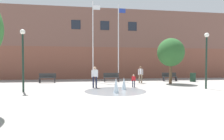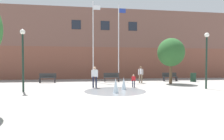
# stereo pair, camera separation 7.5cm
# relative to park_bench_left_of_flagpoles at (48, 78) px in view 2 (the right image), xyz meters

# --- Properties ---
(ground_plane) EXTENTS (100.00, 100.00, 0.00)m
(ground_plane) POSITION_rel_park_bench_left_of_flagpoles_xyz_m (6.00, -11.62, -0.48)
(ground_plane) COLOR gray
(library_building) EXTENTS (36.00, 6.05, 8.78)m
(library_building) POSITION_rel_park_bench_left_of_flagpoles_xyz_m (6.00, 6.96, 3.91)
(library_building) COLOR brown
(library_building) RESTS_ON ground
(splash_fountain) EXTENTS (4.05, 4.05, 0.93)m
(splash_fountain) POSITION_rel_park_bench_left_of_flagpoles_xyz_m (5.89, -6.42, -0.20)
(splash_fountain) COLOR gray
(splash_fountain) RESTS_ON ground
(park_bench_left_of_flagpoles) EXTENTS (1.60, 0.44, 0.91)m
(park_bench_left_of_flagpoles) POSITION_rel_park_bench_left_of_flagpoles_xyz_m (0.00, 0.00, 0.00)
(park_bench_left_of_flagpoles) COLOR #28282D
(park_bench_left_of_flagpoles) RESTS_ON ground
(park_bench_under_right_flagpole) EXTENTS (1.60, 0.44, 0.91)m
(park_bench_under_right_flagpole) POSITION_rel_park_bench_left_of_flagpoles_xyz_m (6.29, -0.01, 0.00)
(park_bench_under_right_flagpole) COLOR #28282D
(park_bench_under_right_flagpole) RESTS_ON ground
(park_bench_far_right) EXTENTS (1.60, 0.44, 0.91)m
(park_bench_far_right) POSITION_rel_park_bench_left_of_flagpoles_xyz_m (12.57, -0.04, 0.00)
(park_bench_far_right) COLOR #28282D
(park_bench_far_right) RESTS_ON ground
(adult_near_bench) EXTENTS (0.50, 0.38, 1.59)m
(adult_near_bench) POSITION_rel_park_bench_left_of_flagpoles_xyz_m (8.92, -1.48, 0.45)
(adult_near_bench) COLOR #89755B
(adult_near_bench) RESTS_ON ground
(child_in_fountain) EXTENTS (0.31, 0.20, 0.99)m
(child_in_fountain) POSITION_rel_park_bench_left_of_flagpoles_xyz_m (7.38, -4.69, 0.10)
(child_in_fountain) COLOR #1E233D
(child_in_fountain) RESTS_ON ground
(adult_in_red) EXTENTS (0.50, 0.39, 1.59)m
(adult_in_red) POSITION_rel_park_bench_left_of_flagpoles_xyz_m (4.43, -4.49, 0.45)
(adult_in_red) COLOR #1E233D
(adult_in_red) RESTS_ON ground
(flagpole_left) EXTENTS (0.80, 0.10, 8.24)m
(flagpole_left) POSITION_rel_park_bench_left_of_flagpoles_xyz_m (4.47, 0.46, 3.89)
(flagpole_left) COLOR silver
(flagpole_left) RESTS_ON ground
(flagpole_right) EXTENTS (0.80, 0.10, 8.04)m
(flagpole_right) POSITION_rel_park_bench_left_of_flagpoles_xyz_m (7.13, 0.46, 3.79)
(flagpole_right) COLOR silver
(flagpole_right) RESTS_ON ground
(lamp_post_left_lane) EXTENTS (0.32, 0.32, 3.98)m
(lamp_post_left_lane) POSITION_rel_park_bench_left_of_flagpoles_xyz_m (-0.17, -5.87, 2.11)
(lamp_post_left_lane) COLOR #192D23
(lamp_post_left_lane) RESTS_ON ground
(lamp_post_right_lane) EXTENTS (0.32, 0.32, 4.02)m
(lamp_post_right_lane) POSITION_rel_park_bench_left_of_flagpoles_xyz_m (12.36, -6.15, 2.14)
(lamp_post_right_lane) COLOR #192D23
(lamp_post_right_lane) RESTS_ON ground
(trash_can) EXTENTS (0.56, 0.56, 0.90)m
(trash_can) POSITION_rel_park_bench_left_of_flagpoles_xyz_m (14.71, -0.90, -0.03)
(trash_can) COLOR #193323
(trash_can) RESTS_ON ground
(street_tree_near_building) EXTENTS (2.43, 2.43, 4.18)m
(street_tree_near_building) POSITION_rel_park_bench_left_of_flagpoles_xyz_m (11.47, -2.45, 2.39)
(street_tree_near_building) COLOR brown
(street_tree_near_building) RESTS_ON ground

